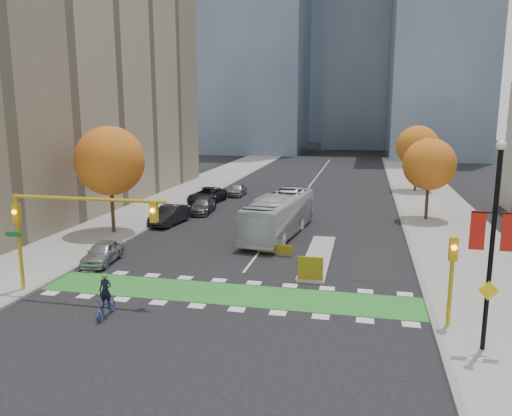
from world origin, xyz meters
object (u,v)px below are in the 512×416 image
at_px(tree_east_near, 429,164).
at_px(parked_car_a, 103,252).
at_px(traffic_signal_east, 452,269).
at_px(parked_car_d, 207,195).
at_px(hazard_board, 310,268).
at_px(banner_lamppost, 493,239).
at_px(parked_car_e, 237,190).
at_px(cyclist, 106,302).
at_px(parked_car_b, 170,215).
at_px(traffic_signal_west, 62,219).
at_px(bus, 279,215).
at_px(tree_west, 110,161).
at_px(parked_car_c, 202,206).
at_px(tree_east_far, 418,147).

distance_m(tree_east_near, parked_car_a, 27.34).
distance_m(traffic_signal_east, parked_car_d, 32.97).
distance_m(hazard_board, banner_lamppost, 10.76).
distance_m(parked_car_d, parked_car_e, 5.36).
relative_size(cyclist, parked_car_e, 0.53).
bearing_deg(parked_car_b, parked_car_e, 89.37).
bearing_deg(traffic_signal_east, traffic_signal_west, -179.99).
xyz_separation_m(hazard_board, bus, (-3.49, 10.08, 0.77)).
distance_m(tree_west, cyclist, 17.01).
xyz_separation_m(parked_car_a, parked_car_b, (0.00, 11.00, 0.11)).
distance_m(banner_lamppost, parked_car_c, 30.69).
xyz_separation_m(parked_car_d, parked_car_e, (1.94, 5.00, -0.11)).
xyz_separation_m(hazard_board, cyclist, (-8.62, -6.71, -0.10)).
xyz_separation_m(hazard_board, traffic_signal_east, (6.50, -4.71, 1.93)).
height_order(traffic_signal_west, cyclist, traffic_signal_west).
xyz_separation_m(cyclist, parked_car_a, (-4.38, 7.51, -0.02)).
relative_size(hazard_board, cyclist, 0.67).
bearing_deg(banner_lamppost, parked_car_c, 129.42).
height_order(bus, parked_car_d, bus).
height_order(tree_east_far, banner_lamppost, banner_lamppost).
distance_m(traffic_signal_east, parked_car_c, 28.33).
bearing_deg(parked_car_b, tree_east_near, 22.66).
relative_size(hazard_board, traffic_signal_east, 0.34).
distance_m(bus, parked_car_d, 15.11).
bearing_deg(cyclist, parked_car_c, 93.51).
distance_m(traffic_signal_west, traffic_signal_east, 18.48).
distance_m(parked_car_a, parked_car_b, 11.00).
bearing_deg(banner_lamppost, tree_east_far, 88.59).
height_order(tree_east_near, traffic_signal_west, tree_east_near).
height_order(tree_east_near, traffic_signal_east, tree_east_near).
relative_size(hazard_board, parked_car_a, 0.35).
xyz_separation_m(parked_car_a, parked_car_d, (0.00, 21.00, 0.11)).
distance_m(tree_east_far, parked_car_a, 39.65).
height_order(traffic_signal_east, parked_car_b, traffic_signal_east).
xyz_separation_m(tree_east_far, traffic_signal_east, (-2.00, -38.51, -2.51)).
height_order(hazard_board, cyclist, cyclist).
height_order(tree_east_far, bus, tree_east_far).
bearing_deg(cyclist, parked_car_e, 89.92).
bearing_deg(tree_west, tree_east_near, 22.62).
bearing_deg(parked_car_c, traffic_signal_east, -53.47).
height_order(tree_west, traffic_signal_east, tree_west).
height_order(hazard_board, tree_east_near, tree_east_near).
xyz_separation_m(traffic_signal_east, cyclist, (-15.12, -2.00, -2.04)).
distance_m(parked_car_c, parked_car_e, 10.03).
height_order(tree_east_far, parked_car_e, tree_east_far).
relative_size(traffic_signal_west, traffic_signal_east, 2.08).
distance_m(bus, parked_car_c, 10.74).
height_order(hazard_board, tree_east_far, tree_east_far).
bearing_deg(parked_car_e, banner_lamppost, -61.35).
bearing_deg(traffic_signal_west, tree_west, 108.02).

